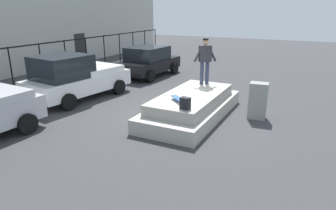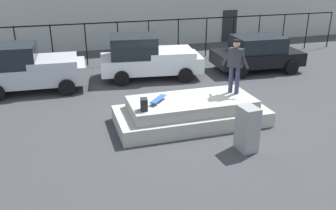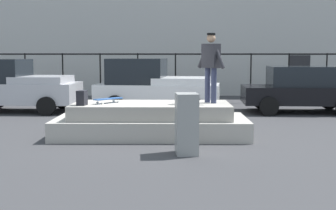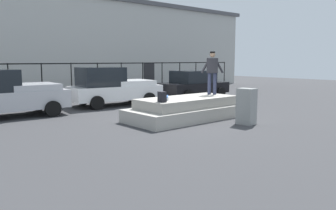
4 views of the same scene
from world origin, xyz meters
TOP-DOWN VIEW (x-y plane):
  - ground_plane at (0.00, 0.00)m, footprint 60.00×60.00m
  - concrete_ledge at (0.14, -0.42)m, footprint 4.80×2.14m
  - skateboarder at (1.64, -0.31)m, footprint 0.67×0.77m
  - skateboard at (-0.94, -0.40)m, footprint 0.69×0.75m
  - backpack at (-1.51, -0.89)m, footprint 0.24×0.31m
  - car_white_pickup_mid at (-0.01, 4.77)m, footprint 4.60×2.61m
  - car_black_sedan_far at (5.23, 4.37)m, footprint 4.17×2.42m
  - utility_box at (0.97, -2.53)m, footprint 0.49×0.64m
  - fence_row at (-0.00, 7.67)m, footprint 24.06×0.06m

SIDE VIEW (x-z plane):
  - ground_plane at x=0.00m, z-range 0.00..0.00m
  - concrete_ledge at x=0.14m, z-range -0.04..0.79m
  - utility_box at x=0.97m, z-range 0.00..1.26m
  - car_black_sedan_far at x=5.23m, z-range 0.02..1.65m
  - car_white_pickup_mid at x=-0.01m, z-range -0.02..1.88m
  - skateboard at x=-0.94m, z-range 0.87..0.99m
  - backpack at x=-1.51m, z-range 0.83..1.19m
  - fence_row at x=0.00m, z-range 0.33..2.42m
  - skateboarder at x=1.64m, z-range 0.98..2.73m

